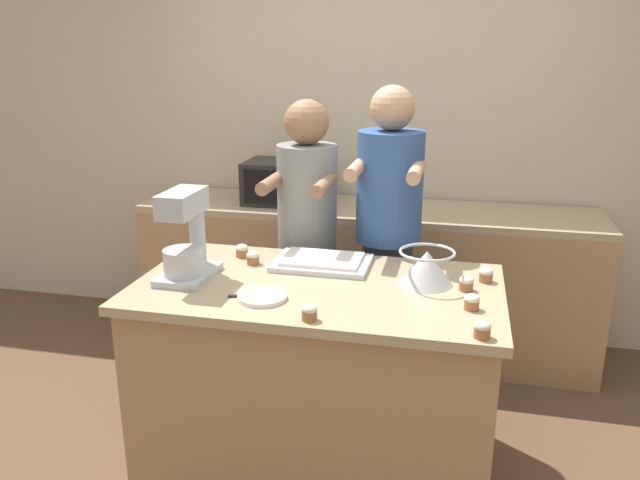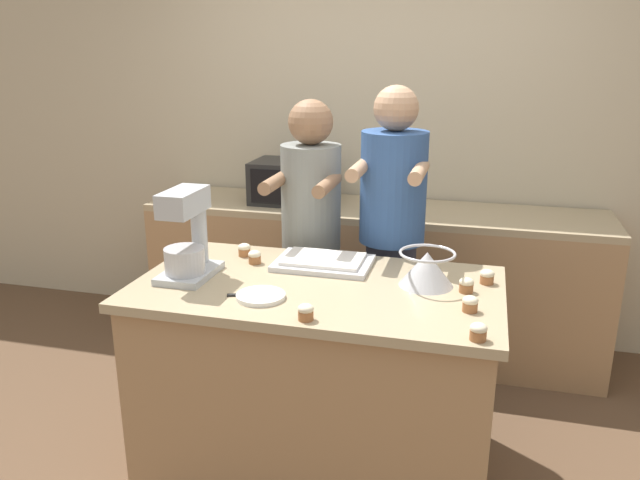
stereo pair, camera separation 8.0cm
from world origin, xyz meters
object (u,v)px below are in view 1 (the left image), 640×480
Objects in this scene: mixing_bowl at (427,267)px; cupcake_3 at (486,275)px; cupcake_6 at (482,329)px; cupcake_1 at (309,312)px; baking_tray at (322,262)px; knife at (252,295)px; person_left at (307,247)px; cupcake_0 at (472,302)px; person_right at (388,247)px; microwave_oven at (285,182)px; cupcake_5 at (242,250)px; small_plate at (262,297)px; stand_mixer at (186,240)px; cupcake_2 at (466,283)px; cupcake_4 at (253,257)px.

mixing_bowl is 3.77× the size of cupcake_3.
cupcake_1 is at bearing 179.37° from cupcake_6.
baking_tray is 0.46m from knife.
person_left is 1.13m from cupcake_0.
person_right is at bearing 80.67° from cupcake_1.
microwave_oven reaches higher than cupcake_5.
knife is at bearing -114.52° from baking_tray.
person_right is at bearing 58.33° from baking_tray.
mixing_bowl reaches higher than knife.
cupcake_3 is (0.86, 0.39, 0.02)m from small_plate.
person_left is at bearing -65.35° from microwave_oven.
cupcake_6 is at bearing -65.91° from person_right.
stand_mixer is at bearing -138.33° from person_right.
cupcake_6 is at bearing -14.20° from stand_mixer.
person_right reaches higher than microwave_oven.
cupcake_2 and cupcake_4 have the same top height.
person_right is 27.48× the size of cupcake_1.
cupcake_6 is (1.22, -0.31, -0.14)m from stand_mixer.
cupcake_3 reaches higher than knife.
person_right is 1.01m from microwave_oven.
microwave_oven is 1.15m from cupcake_4.
person_right reaches higher than cupcake_4.
cupcake_3 is 1.03m from cupcake_4.
stand_mixer is 0.35m from cupcake_4.
person_right is 0.58m from mixing_bowl.
cupcake_4 is at bearing 108.32° from knife.
cupcake_1 is (0.28, -0.17, 0.03)m from knife.
person_left reaches higher than cupcake_0.
cupcake_0 reaches higher than baking_tray.
cupcake_1 is 1.00× the size of cupcake_6.
cupcake_4 reaches higher than baking_tray.
cupcake_3 is at bearing -4.05° from cupcake_5.
person_right is 27.48× the size of cupcake_5.
cupcake_4 is (-1.03, -0.01, 0.00)m from cupcake_3.
cupcake_2 reaches higher than knife.
stand_mixer is at bearing -132.09° from cupcake_4.
microwave_oven is 2.05m from cupcake_6.
microwave_oven is 7.87× the size of cupcake_0.
microwave_oven is at bearing 102.67° from small_plate.
person_right is 0.48m from baking_tray.
stand_mixer reaches higher than knife.
person_right is 27.48× the size of cupcake_0.
baking_tray is at bearing 139.50° from cupcake_6.
cupcake_0 is at bearing -51.51° from microwave_oven.
knife is 0.85m from cupcake_0.
stand_mixer reaches higher than cupcake_6.
microwave_oven is (-0.96, 1.21, 0.06)m from mixing_bowl.
cupcake_5 is (-0.40, 0.04, 0.01)m from baking_tray.
stand_mixer is 1.19m from cupcake_0.
cupcake_0 and cupcake_2 have the same top height.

